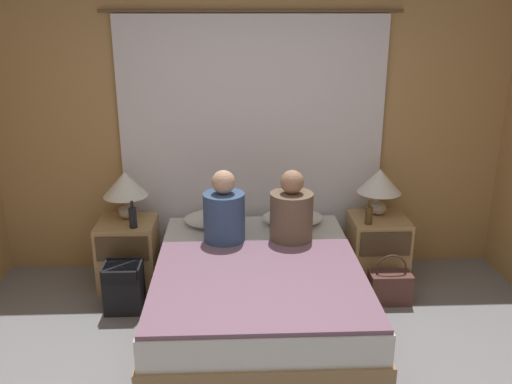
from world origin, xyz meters
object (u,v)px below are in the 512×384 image
bed (258,295)px  person_right_in_bed (291,214)px  nightstand_left (129,253)px  pillow_right (292,218)px  beer_bottle_on_left_stand (133,217)px  handbag_on_floor (390,287)px  pillow_left (215,219)px  nightstand_right (377,249)px  beer_bottle_on_right_stand (369,214)px  backpack_on_floor (124,284)px  person_left_in_bed (224,214)px  lamp_left (125,186)px  lamp_right (379,183)px

bed → person_right_in_bed: 0.68m
nightstand_left → pillow_right: 1.43m
beer_bottle_on_left_stand → handbag_on_floor: bearing=-7.3°
beer_bottle_on_left_stand → person_right_in_bed: bearing=-7.7°
pillow_right → person_right_in_bed: (-0.05, -0.37, 0.18)m
pillow_left → person_right_in_bed: 0.74m
bed → nightstand_right: bearing=32.8°
pillow_left → pillow_right: (0.66, 0.00, 0.00)m
person_right_in_bed → pillow_left: bearing=148.8°
beer_bottle_on_right_stand → backpack_on_floor: bearing=-171.5°
pillow_right → person_right_in_bed: size_ratio=0.89×
person_left_in_bed → nightstand_right: bearing=13.1°
lamp_left → beer_bottle_on_right_stand: (2.00, -0.21, -0.20)m
lamp_left → handbag_on_floor: 2.31m
person_left_in_bed → backpack_on_floor: bearing=-171.1°
person_right_in_bed → backpack_on_floor: bearing=-174.6°
nightstand_right → lamp_left: (-2.13, 0.08, 0.57)m
bed → beer_bottle_on_left_stand: (-0.98, 0.55, 0.42)m
lamp_left → handbag_on_floor: lamp_left is taller
pillow_right → person_left_in_bed: bearing=-147.2°
beer_bottle_on_right_stand → backpack_on_floor: beer_bottle_on_right_stand is taller
backpack_on_floor → handbag_on_floor: handbag_on_floor is taller
lamp_right → backpack_on_floor: (-2.10, -0.51, -0.64)m
beer_bottle_on_right_stand → person_right_in_bed: bearing=-165.5°
nightstand_left → pillow_right: size_ratio=1.10×
lamp_left → bed: bearing=-35.7°
lamp_left → lamp_right: 2.13m
lamp_left → person_left_in_bed: person_left_in_bed is taller
person_right_in_bed → lamp_right: bearing=26.0°
nightstand_left → person_right_in_bed: bearing=-12.7°
nightstand_left → beer_bottle_on_left_stand: (0.09, -0.13, 0.38)m
nightstand_left → backpack_on_floor: bearing=-85.6°
bed → nightstand_left: (-1.07, 0.69, 0.04)m
pillow_left → person_left_in_bed: size_ratio=0.88×
bed → beer_bottle_on_right_stand: bearing=30.6°
lamp_left → pillow_left: lamp_left is taller
bed → handbag_on_floor: size_ratio=4.65×
handbag_on_floor → nightstand_right: bearing=91.8°
pillow_right → nightstand_left: bearing=-177.3°
pillow_left → beer_bottle_on_right_stand: size_ratio=2.48×
beer_bottle_on_right_stand → handbag_on_floor: bearing=-61.7°
bed → beer_bottle_on_right_stand: size_ratio=9.23×
nightstand_left → pillow_left: size_ratio=1.10×
handbag_on_floor → beer_bottle_on_right_stand: bearing=118.3°
person_left_in_bed → person_right_in_bed: (0.52, 0.00, -0.01)m
lamp_right → nightstand_left: bearing=-177.9°
nightstand_left → pillow_right: pillow_right is taller
bed → beer_bottle_on_left_stand: size_ratio=8.57×
nightstand_right → handbag_on_floor: size_ratio=1.38×
beer_bottle_on_right_stand → lamp_left: bearing=173.9°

